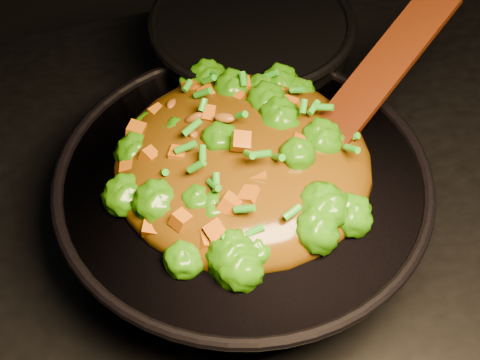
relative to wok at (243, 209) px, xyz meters
name	(u,v)px	position (x,y,z in m)	size (l,w,h in m)	color
wok	(243,209)	(0.00, 0.00, 0.00)	(0.38, 0.38, 0.11)	black
stir_fry	(243,137)	(0.00, 0.01, 0.10)	(0.27, 0.27, 0.09)	#2D7C08
spatula	(362,96)	(0.14, 0.03, 0.10)	(0.30, 0.04, 0.01)	#3B1506
back_pot	(251,62)	(0.08, 0.21, 0.02)	(0.24, 0.24, 0.14)	black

